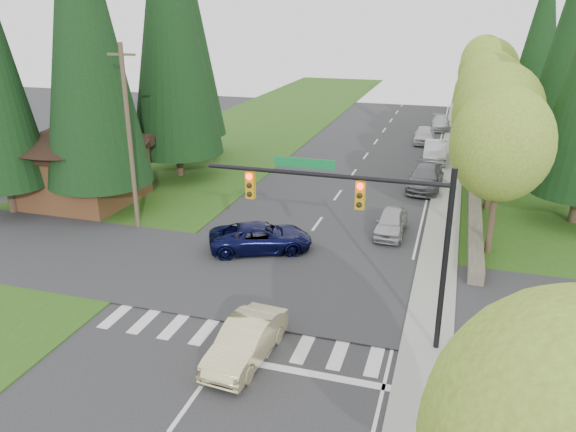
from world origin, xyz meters
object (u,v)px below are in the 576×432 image
at_px(sedan_champagne, 246,341).
at_px(suv_navy, 261,237).
at_px(parked_car_c, 435,151).
at_px(parked_car_e, 441,123).
at_px(parked_car_d, 424,135).
at_px(parked_car_b, 425,178).
at_px(parked_car_a, 391,223).

relative_size(sedan_champagne, suv_navy, 0.84).
distance_m(parked_car_c, parked_car_e, 13.27).
relative_size(suv_navy, parked_car_d, 1.18).
relative_size(sedan_champagne, parked_car_b, 0.83).
relative_size(suv_navy, parked_car_c, 1.04).
height_order(sedan_champagne, suv_navy, suv_navy).
distance_m(suv_navy, parked_car_c, 22.10).
distance_m(suv_navy, parked_car_b, 15.00).
relative_size(suv_navy, parked_car_a, 1.33).
xyz_separation_m(sedan_champagne, parked_car_b, (4.54, 22.17, 0.05)).
bearing_deg(parked_car_c, suv_navy, -111.26).
height_order(suv_navy, parked_car_b, parked_car_b).
bearing_deg(parked_car_b, suv_navy, -115.67).
height_order(parked_car_a, parked_car_e, parked_car_a).
xyz_separation_m(suv_navy, parked_car_d, (6.08, 27.38, 0.03)).
bearing_deg(suv_navy, parked_car_e, -36.56).
distance_m(parked_car_a, parked_car_d, 23.20).
xyz_separation_m(parked_car_a, parked_car_c, (1.40, 16.64, 0.16)).
distance_m(parked_car_b, parked_car_d, 14.26).
distance_m(sedan_champagne, parked_car_e, 43.34).
bearing_deg(parked_car_a, parked_car_c, 85.59).
bearing_deg(parked_car_d, parked_car_c, -80.49).
height_order(parked_car_a, parked_car_b, parked_car_b).
distance_m(sedan_champagne, parked_car_b, 22.63).
xyz_separation_m(sedan_champagne, parked_car_d, (3.42, 36.38, 0.03)).
bearing_deg(parked_car_d, suv_navy, -104.50).
distance_m(sedan_champagne, parked_car_c, 30.20).
bearing_deg(suv_navy, parked_car_a, -79.74).
bearing_deg(sedan_champagne, parked_car_e, 88.51).
bearing_deg(sedan_champagne, suv_navy, 111.09).
bearing_deg(parked_car_d, parked_car_e, 78.00).
xyz_separation_m(suv_navy, parked_car_a, (6.02, 4.18, -0.06)).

